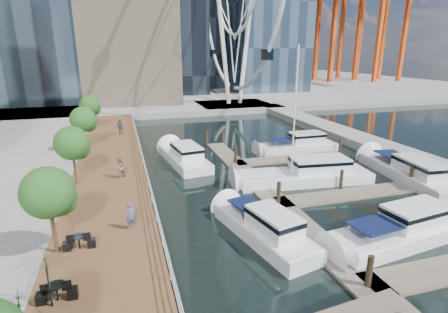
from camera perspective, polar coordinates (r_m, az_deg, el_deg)
name	(u,v)px	position (r m, az deg, el deg)	size (l,w,h in m)	color
ground	(291,275)	(19.09, 10.91, -18.50)	(520.00, 520.00, 0.00)	black
boardwalk	(110,182)	(30.53, -18.13, -4.05)	(6.00, 60.00, 1.00)	brown
seawall	(147,179)	(30.54, -12.50, -3.58)	(0.25, 60.00, 1.00)	#595954
land_far	(144,85)	(116.37, -12.99, 11.28)	(200.00, 114.00, 1.00)	gray
breakwater	(366,143)	(44.78, 22.18, 2.08)	(4.00, 60.00, 1.00)	gray
pier	(234,106)	(69.91, 1.68, 8.24)	(14.00, 12.00, 1.00)	gray
railing	(145,168)	(30.20, -12.81, -1.78)	(0.10, 60.00, 1.05)	white
floating_docks	(323,182)	(30.19, 15.84, -4.10)	(16.00, 34.00, 2.60)	#6D6051
port_cranes	(345,23)	(133.05, 19.14, 19.88)	(40.00, 52.00, 38.00)	#D84C14
street_trees	(72,143)	(28.69, -23.62, 1.99)	(2.60, 42.60, 4.60)	#3F2B1C
yacht_foreground	(399,241)	(23.99, 26.64, -12.27)	(2.78, 10.37, 2.15)	white
pedestrian_near	(131,216)	(21.15, -14.97, -9.34)	(0.60, 0.39, 1.65)	#51596C
pedestrian_mid	(120,167)	(29.66, -16.68, -1.72)	(0.85, 0.66, 1.74)	#806858
pedestrian_far	(120,127)	(45.07, -16.57, 4.65)	(1.14, 0.47, 1.94)	#383E46
moored_yachts	(309,183)	(31.10, 13.66, -4.27)	(22.75, 33.12, 11.50)	white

